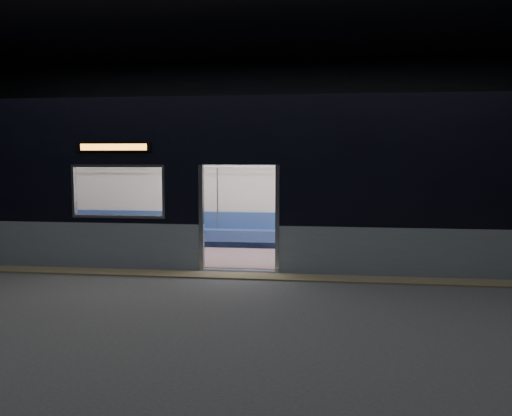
# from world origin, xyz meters

# --- Properties ---
(station_floor) EXTENTS (24.00, 14.00, 0.01)m
(station_floor) POSITION_xyz_m (0.00, 0.00, -0.01)
(station_floor) COLOR #47494C
(station_floor) RESTS_ON ground
(station_envelope) EXTENTS (24.00, 14.00, 5.00)m
(station_envelope) POSITION_xyz_m (0.00, 0.00, 3.66)
(station_envelope) COLOR black
(station_envelope) RESTS_ON station_floor
(tactile_strip) EXTENTS (22.80, 0.50, 0.03)m
(tactile_strip) POSITION_xyz_m (0.00, 0.55, 0.01)
(tactile_strip) COLOR #8C7F59
(tactile_strip) RESTS_ON station_floor
(metro_car) EXTENTS (18.00, 3.04, 3.35)m
(metro_car) POSITION_xyz_m (-0.00, 2.54, 1.85)
(metro_car) COLOR #8C9BA7
(metro_car) RESTS_ON station_floor
(passenger) EXTENTS (0.48, 0.79, 1.48)m
(passenger) POSITION_xyz_m (2.70, 3.55, 0.85)
(passenger) COLOR black
(passenger) RESTS_ON metro_car
(handbag) EXTENTS (0.33, 0.28, 0.15)m
(handbag) POSITION_xyz_m (2.68, 3.29, 0.70)
(handbag) COLOR black
(handbag) RESTS_ON passenger
(transit_map) EXTENTS (1.11, 0.03, 0.72)m
(transit_map) POSITION_xyz_m (2.84, 3.85, 1.51)
(transit_map) COLOR white
(transit_map) RESTS_ON metro_car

